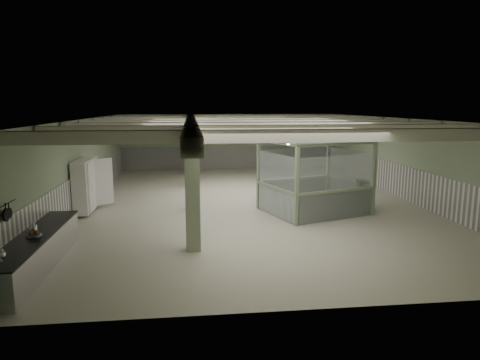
{
  "coord_description": "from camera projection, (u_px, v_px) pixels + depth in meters",
  "views": [
    {
      "loc": [
        -2.52,
        -18.04,
        4.18
      ],
      "look_at": [
        -0.64,
        -1.74,
        1.3
      ],
      "focal_mm": 32.0,
      "sensor_mm": 36.0,
      "label": 1
    }
  ],
  "objects": [
    {
      "name": "wall_left",
      "position": [
        82.0,
        164.0,
        17.56
      ],
      "size": [
        0.02,
        20.0,
        3.6
      ],
      "primitive_type": "cube",
      "color": "#8DA180",
      "rests_on": "floor"
    },
    {
      "name": "column_b",
      "position": [
        192.0,
        165.0,
        17.09
      ],
      "size": [
        0.42,
        0.42,
        3.6
      ],
      "primitive_type": "cube",
      "color": "#9FAF8D",
      "rests_on": "floor"
    },
    {
      "name": "pendant_back",
      "position": [
        246.0,
        126.0,
        23.57
      ],
      "size": [
        0.44,
        0.44,
        0.22
      ],
      "primitive_type": "cone",
      "rotation": [
        3.14,
        0.0,
        0.0
      ],
      "color": "#2E3D2E",
      "rests_on": "ceiling"
    },
    {
      "name": "beam_g",
      "position": [
        233.0,
        118.0,
        25.41
      ],
      "size": [
        13.9,
        0.35,
        0.32
      ],
      "primitive_type": "cube",
      "color": "silver",
      "rests_on": "ceiling"
    },
    {
      "name": "pitcher_far",
      "position": [
        34.0,
        228.0,
        11.04
      ],
      "size": [
        0.23,
        0.26,
        0.28
      ],
      "primitive_type": null,
      "rotation": [
        0.0,
        0.0,
        0.2
      ],
      "color": "silver",
      "rests_on": "prep_counter"
    },
    {
      "name": "hook_rail",
      "position": [
        5.0,
        205.0,
        10.12
      ],
      "size": [
        0.02,
        1.2,
        0.02
      ],
      "primitive_type": "cylinder",
      "rotation": [
        1.57,
        0.0,
        0.0
      ],
      "color": "black",
      "rests_on": "wall_left"
    },
    {
      "name": "beam_e",
      "position": [
        243.0,
        121.0,
        20.51
      ],
      "size": [
        13.9,
        0.35,
        0.32
      ],
      "primitive_type": "cube",
      "color": "silver",
      "rests_on": "ceiling"
    },
    {
      "name": "wall_right",
      "position": [
        405.0,
        159.0,
        19.14
      ],
      "size": [
        0.02,
        20.0,
        3.6
      ],
      "primitive_type": "cube",
      "color": "#8DA180",
      "rests_on": "floor"
    },
    {
      "name": "skillet_near",
      "position": [
        6.0,
        215.0,
        10.06
      ],
      "size": [
        0.04,
        0.32,
        0.32
      ],
      "primitive_type": "cylinder",
      "rotation": [
        0.0,
        1.57,
        0.0
      ],
      "color": "black",
      "rests_on": "hook_rail"
    },
    {
      "name": "guard_booth",
      "position": [
        315.0,
        162.0,
        16.66
      ],
      "size": [
        4.49,
        4.12,
        2.99
      ],
      "rotation": [
        0.0,
        0.0,
        0.32
      ],
      "color": "gray",
      "rests_on": "floor"
    },
    {
      "name": "prep_counter",
      "position": [
        36.0,
        252.0,
        10.99
      ],
      "size": [
        0.89,
        5.08,
        0.91
      ],
      "color": "silver",
      "rests_on": "floor"
    },
    {
      "name": "walkin_cooler",
      "position": [
        87.0,
        187.0,
        16.78
      ],
      "size": [
        1.03,
        2.18,
        1.99
      ],
      "color": "white",
      "rests_on": "floor"
    },
    {
      "name": "girder",
      "position": [
        191.0,
        125.0,
        17.79
      ],
      "size": [
        0.45,
        19.9,
        0.4
      ],
      "primitive_type": "cube",
      "color": "silver",
      "rests_on": "ceiling"
    },
    {
      "name": "wall_front",
      "position": [
        319.0,
        226.0,
        8.56
      ],
      "size": [
        14.0,
        0.02,
        3.6
      ],
      "primitive_type": "cube",
      "color": "#8DA180",
      "rests_on": "floor"
    },
    {
      "name": "wall_back",
      "position": [
        229.0,
        142.0,
        28.13
      ],
      "size": [
        14.0,
        0.02,
        3.6
      ],
      "primitive_type": "cube",
      "color": "#8DA180",
      "rests_on": "floor"
    },
    {
      "name": "wainscot_left",
      "position": [
        84.0,
        189.0,
        17.74
      ],
      "size": [
        0.05,
        19.9,
        1.5
      ],
      "primitive_type": "cube",
      "color": "white",
      "rests_on": "floor"
    },
    {
      "name": "pendant_front",
      "position": [
        288.0,
        142.0,
        13.3
      ],
      "size": [
        0.44,
        0.44,
        0.22
      ],
      "primitive_type": "cone",
      "rotation": [
        3.14,
        0.0,
        0.0
      ],
      "color": "#2E3D2E",
      "rests_on": "ceiling"
    },
    {
      "name": "beam_a",
      "position": [
        292.0,
        136.0,
        10.73
      ],
      "size": [
        13.9,
        0.35,
        0.32
      ],
      "primitive_type": "cube",
      "color": "silver",
      "rests_on": "ceiling"
    },
    {
      "name": "column_c",
      "position": [
        191.0,
        152.0,
        21.98
      ],
      "size": [
        0.42,
        0.42,
        3.6
      ],
      "primitive_type": "cube",
      "color": "#9FAF8D",
      "rests_on": "floor"
    },
    {
      "name": "beam_f",
      "position": [
        237.0,
        119.0,
        22.96
      ],
      "size": [
        13.9,
        0.35,
        0.32
      ],
      "primitive_type": "cube",
      "color": "silver",
      "rests_on": "ceiling"
    },
    {
      "name": "wainscot_right",
      "position": [
        403.0,
        182.0,
        19.32
      ],
      "size": [
        0.05,
        19.9,
        1.5
      ],
      "primitive_type": "cube",
      "color": "white",
      "rests_on": "floor"
    },
    {
      "name": "veg_colander",
      "position": [
        34.0,
        234.0,
        10.75
      ],
      "size": [
        0.51,
        0.51,
        0.18
      ],
      "primitive_type": null,
      "rotation": [
        0.0,
        0.0,
        -0.3
      ],
      "color": "#3E3D42",
      "rests_on": "prep_counter"
    },
    {
      "name": "skillet_far",
      "position": [
        9.0,
        213.0,
        10.23
      ],
      "size": [
        0.03,
        0.26,
        0.26
      ],
      "primitive_type": "cylinder",
      "rotation": [
        0.0,
        1.57,
        0.0
      ],
      "color": "black",
      "rests_on": "hook_rail"
    },
    {
      "name": "column_a",
      "position": [
        192.0,
        190.0,
        12.19
      ],
      "size": [
        0.42,
        0.42,
        3.6
      ],
      "primitive_type": "cube",
      "color": "#9FAF8D",
      "rests_on": "floor"
    },
    {
      "name": "ceiling",
      "position": [
        250.0,
        119.0,
        18.04
      ],
      "size": [
        14.0,
        20.0,
        0.02
      ],
      "primitive_type": "cube",
      "color": "silver",
      "rests_on": "wall_back"
    },
    {
      "name": "beam_c",
      "position": [
        260.0,
        126.0,
        15.62
      ],
      "size": [
        13.9,
        0.35,
        0.32
      ],
      "primitive_type": "cube",
      "color": "silver",
      "rests_on": "ceiling"
    },
    {
      "name": "pitcher_near",
      "position": [
        2.0,
        255.0,
        9.12
      ],
      "size": [
        0.17,
        0.2,
        0.25
      ],
      "primitive_type": null,
      "rotation": [
        0.0,
        0.0,
        0.02
      ],
      "color": "silver",
      "rests_on": "prep_counter"
    },
    {
      "name": "pendant_mid",
      "position": [
        260.0,
        131.0,
        18.68
      ],
      "size": [
        0.44,
        0.44,
        0.22
      ],
      "primitive_type": "cone",
      "rotation": [
        3.14,
        0.0,
        0.0
      ],
      "color": "#2E3D2E",
      "rests_on": "ceiling"
    },
    {
      "name": "wainscot_back",
      "position": [
        229.0,
        158.0,
        28.29
      ],
      "size": [
        13.9,
        0.05,
        1.5
      ],
      "primitive_type": "cube",
      "color": "white",
      "rests_on": "floor"
    },
    {
      "name": "beam_d",
      "position": [
        250.0,
        123.0,
        18.07
      ],
      "size": [
        13.9,
        0.35,
        0.32
      ],
      "primitive_type": "cube",
      "color": "silver",
      "rests_on": "ceiling"
    },
    {
      "name": "floor",
      "position": [
        250.0,
        202.0,
        18.66
      ],
      "size": [
        20.0,
        20.0,
        0.0
      ],
      "primitive_type": "plane",
      "color": "beige",
      "rests_on": "ground"
    },
    {
      "name": "filing_cabinet",
      "position": [
        362.0,
        195.0,
        17.01
      ],
      "size": [
        0.47,
        0.63,
        1.27
      ],
      "primitive_type": "cube",
      "rotation": [
        0.0,
        0.0,
        -0.11
      ],
      "color": "#535648",
      "rests_on": "floor"
    },
    {
      "name": "column_d",
      "position": [
        191.0,
        145.0,
        25.89
      ],
      "size": [
        0.42,
        0.42,
        3.6
      ],
      "primitive_type": "cube",
      "color": "#9FAF8D",
      "rests_on": "floor"
    },
    {
      "name": "beam_b",
      "position": [
        273.0,
        130.0,
        13.18
      ],
      "size": [
        13.9,
        0.35,
        0.32
      ],
      "primitive_type": "cube",
      "color": "silver",
      "rests_on": "ceiling"
    }
  ]
}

